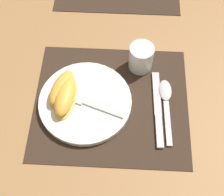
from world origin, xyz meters
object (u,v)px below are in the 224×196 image
object	(u,v)px
fork	(86,102)
citrus_wedge_0	(62,88)
spoon	(166,99)
citrus_wedge_1	(65,96)
plate	(85,102)
knife	(158,110)
juice_glass	(141,59)

from	to	relation	value
fork	citrus_wedge_0	world-z (taller)	citrus_wedge_0
spoon	citrus_wedge_1	distance (m)	0.26
plate	fork	world-z (taller)	fork
plate	spoon	world-z (taller)	plate
spoon	citrus_wedge_1	xyz separation A→B (m)	(-0.26, -0.02, 0.03)
plate	citrus_wedge_0	xyz separation A→B (m)	(-0.06, 0.03, 0.02)
knife	fork	world-z (taller)	fork
juice_glass	knife	distance (m)	0.15
plate	knife	bearing A→B (deg)	-3.55
knife	citrus_wedge_1	xyz separation A→B (m)	(-0.24, 0.01, 0.03)
fork	citrus_wedge_1	distance (m)	0.05
juice_glass	citrus_wedge_1	bearing A→B (deg)	-146.25
plate	citrus_wedge_1	distance (m)	0.05
citrus_wedge_1	spoon	bearing A→B (deg)	4.78
juice_glass	fork	xyz separation A→B (m)	(-0.14, -0.13, -0.02)
juice_glass	citrus_wedge_0	world-z (taller)	juice_glass
plate	juice_glass	bearing A→B (deg)	41.92
fork	citrus_wedge_1	world-z (taller)	citrus_wedge_1
juice_glass	fork	size ratio (longest dim) A/B	0.44
spoon	citrus_wedge_0	size ratio (longest dim) A/B	1.53
knife	fork	size ratio (longest dim) A/B	1.24
knife	citrus_wedge_1	distance (m)	0.24
citrus_wedge_0	spoon	bearing A→B (deg)	-0.76
juice_glass	spoon	size ratio (longest dim) A/B	0.41
juice_glass	citrus_wedge_1	xyz separation A→B (m)	(-0.19, -0.13, -0.00)
plate	citrus_wedge_0	size ratio (longest dim) A/B	1.96
spoon	fork	xyz separation A→B (m)	(-0.21, -0.03, 0.01)
juice_glass	spoon	distance (m)	0.13
knife	citrus_wedge_1	size ratio (longest dim) A/B	1.71
fork	citrus_wedge_0	size ratio (longest dim) A/B	1.44
plate	knife	xyz separation A→B (m)	(0.19, -0.01, -0.01)
spoon	citrus_wedge_1	size ratio (longest dim) A/B	1.47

